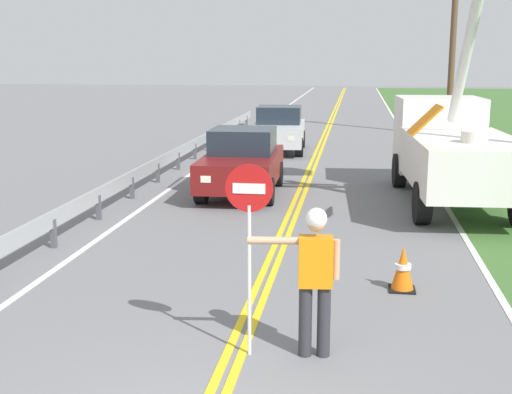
% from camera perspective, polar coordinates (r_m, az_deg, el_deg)
% --- Properties ---
extents(centerline_yellow_left, '(0.11, 110.00, 0.01)m').
position_cam_1_polar(centerline_yellow_left, '(25.62, 5.03, 3.75)').
color(centerline_yellow_left, yellow).
rests_on(centerline_yellow_left, ground).
extents(centerline_yellow_right, '(0.11, 110.00, 0.01)m').
position_cam_1_polar(centerline_yellow_right, '(25.61, 5.44, 3.74)').
color(centerline_yellow_right, yellow).
rests_on(centerline_yellow_right, ground).
extents(edge_line_right, '(0.12, 110.00, 0.01)m').
position_cam_1_polar(edge_line_right, '(25.67, 13.30, 3.49)').
color(edge_line_right, silver).
rests_on(edge_line_right, ground).
extents(edge_line_left, '(0.12, 110.00, 0.01)m').
position_cam_1_polar(edge_line_left, '(26.05, -2.71, 3.91)').
color(edge_line_left, silver).
rests_on(edge_line_left, ground).
extents(flagger_worker, '(1.08, 0.28, 1.83)m').
position_cam_1_polar(flagger_worker, '(8.05, 4.94, -6.35)').
color(flagger_worker, '#2D2D33').
rests_on(flagger_worker, ground).
extents(stop_sign_paddle, '(0.56, 0.04, 2.33)m').
position_cam_1_polar(stop_sign_paddle, '(7.87, -0.58, -1.71)').
color(stop_sign_paddle, silver).
rests_on(stop_sign_paddle, ground).
extents(utility_bucket_truck, '(2.67, 6.92, 5.76)m').
position_cam_1_polar(utility_bucket_truck, '(17.46, 16.11, 4.31)').
color(utility_bucket_truck, white).
rests_on(utility_bucket_truck, ground).
extents(oncoming_sedan_nearest, '(2.00, 4.15, 1.70)m').
position_cam_1_polar(oncoming_sedan_nearest, '(17.70, -1.19, 2.93)').
color(oncoming_sedan_nearest, maroon).
rests_on(oncoming_sedan_nearest, ground).
extents(oncoming_sedan_second, '(2.08, 4.19, 1.70)m').
position_cam_1_polar(oncoming_sedan_second, '(25.81, 1.94, 5.70)').
color(oncoming_sedan_second, silver).
rests_on(oncoming_sedan_second, ground).
extents(utility_pole_mid, '(1.80, 0.28, 8.94)m').
position_cam_1_polar(utility_pole_mid, '(32.32, 16.29, 13.24)').
color(utility_pole_mid, brown).
rests_on(utility_pole_mid, ground).
extents(traffic_cone_lead, '(0.40, 0.40, 0.70)m').
position_cam_1_polar(traffic_cone_lead, '(10.70, 12.26, -5.96)').
color(traffic_cone_lead, orange).
rests_on(traffic_cone_lead, ground).
extents(guardrail_left_shoulder, '(0.10, 32.00, 0.71)m').
position_cam_1_polar(guardrail_left_shoulder, '(20.64, -7.39, 3.21)').
color(guardrail_left_shoulder, '#9EA0A3').
rests_on(guardrail_left_shoulder, ground).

